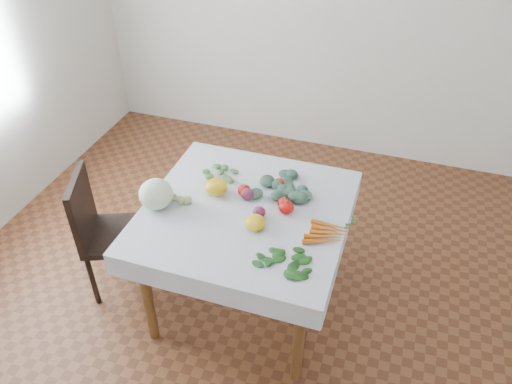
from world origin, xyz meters
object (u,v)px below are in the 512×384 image
chair (103,227)px  table (246,223)px  carrot_bunch (328,233)px  heirloom_back (216,187)px  cabbage (156,194)px

chair → table: bearing=8.7°
chair → carrot_bunch: chair is taller
chair → heirloom_back: bearing=18.2°
chair → carrot_bunch: size_ratio=4.05×
heirloom_back → carrot_bunch: (0.69, -0.15, -0.03)m
table → carrot_bunch: size_ratio=4.71×
cabbage → carrot_bunch: bearing=3.6°
cabbage → chair: bearing=-178.7°
carrot_bunch → cabbage: bearing=-176.4°
table → carrot_bunch: carrot_bunch is taller
chair → heirloom_back: chair is taller
table → carrot_bunch: bearing=-7.8°
heirloom_back → carrot_bunch: bearing=-12.5°
table → cabbage: 0.53m
chair → cabbage: 0.53m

